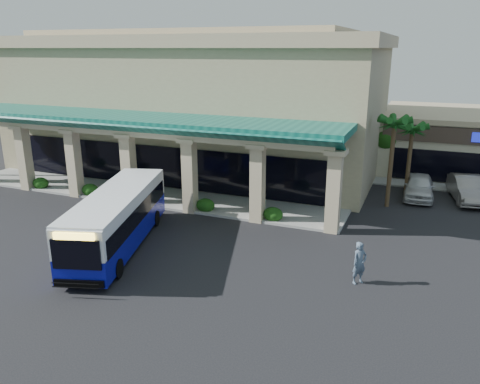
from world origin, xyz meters
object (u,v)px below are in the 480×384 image
at_px(transit_bus, 118,220).
at_px(pedestrian, 359,263).
at_px(car_silver, 419,186).
at_px(car_white, 467,189).

xyz_separation_m(transit_bus, pedestrian, (12.26, 0.59, -0.51)).
height_order(car_silver, car_white, car_white).
bearing_deg(transit_bus, car_silver, 29.22).
height_order(transit_bus, car_white, transit_bus).
bearing_deg(car_silver, transit_bus, -135.33).
xyz_separation_m(pedestrian, car_white, (5.10, 14.73, -0.13)).
height_order(pedestrian, car_silver, pedestrian).
relative_size(car_silver, car_white, 0.94).
relative_size(transit_bus, car_white, 2.07).
distance_m(transit_bus, car_silver, 20.55).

